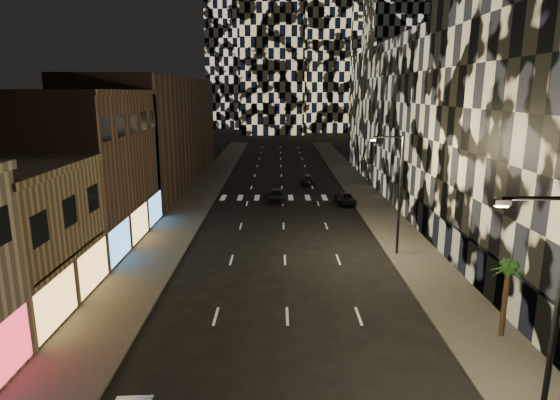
{
  "coord_description": "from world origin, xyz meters",
  "views": [
    {
      "loc": [
        -0.51,
        -3.99,
        12.26
      ],
      "look_at": [
        -0.39,
        22.93,
        6.0
      ],
      "focal_mm": 30.0,
      "sensor_mm": 36.0,
      "label": 1
    }
  ],
  "objects_px": {
    "streetlight_far": "(397,187)",
    "palm_tree": "(508,274)",
    "car_dark_rightlane": "(345,199)",
    "streetlight_near": "(550,309)",
    "car_dark_oncoming": "(308,179)",
    "car_dark_midlane": "(277,195)"
  },
  "relations": [
    {
      "from": "car_dark_oncoming",
      "to": "streetlight_far",
      "type": "bearing_deg",
      "value": 104.41
    },
    {
      "from": "streetlight_far",
      "to": "car_dark_oncoming",
      "type": "height_order",
      "value": "streetlight_far"
    },
    {
      "from": "car_dark_rightlane",
      "to": "car_dark_midlane",
      "type": "bearing_deg",
      "value": 167.92
    },
    {
      "from": "streetlight_far",
      "to": "car_dark_midlane",
      "type": "distance_m",
      "value": 20.71
    },
    {
      "from": "car_dark_oncoming",
      "to": "streetlight_near",
      "type": "bearing_deg",
      "value": 100.44
    },
    {
      "from": "streetlight_far",
      "to": "car_dark_rightlane",
      "type": "xyz_separation_m",
      "value": [
        -1.35,
        16.69,
        -4.77
      ]
    },
    {
      "from": "car_dark_oncoming",
      "to": "car_dark_rightlane",
      "type": "height_order",
      "value": "car_dark_oncoming"
    },
    {
      "from": "streetlight_near",
      "to": "car_dark_oncoming",
      "type": "bearing_deg",
      "value": 95.73
    },
    {
      "from": "streetlight_far",
      "to": "palm_tree",
      "type": "relative_size",
      "value": 2.23
    },
    {
      "from": "car_dark_rightlane",
      "to": "palm_tree",
      "type": "bearing_deg",
      "value": -84.45
    },
    {
      "from": "palm_tree",
      "to": "streetlight_near",
      "type": "bearing_deg",
      "value": -108.17
    },
    {
      "from": "streetlight_near",
      "to": "car_dark_oncoming",
      "type": "distance_m",
      "value": 48.89
    },
    {
      "from": "car_dark_midlane",
      "to": "palm_tree",
      "type": "bearing_deg",
      "value": -63.94
    },
    {
      "from": "car_dark_midlane",
      "to": "streetlight_near",
      "type": "bearing_deg",
      "value": -71.31
    },
    {
      "from": "streetlight_far",
      "to": "car_dark_rightlane",
      "type": "distance_m",
      "value": 17.42
    },
    {
      "from": "car_dark_midlane",
      "to": "car_dark_rightlane",
      "type": "height_order",
      "value": "car_dark_midlane"
    },
    {
      "from": "car_dark_oncoming",
      "to": "palm_tree",
      "type": "height_order",
      "value": "palm_tree"
    },
    {
      "from": "streetlight_near",
      "to": "streetlight_far",
      "type": "relative_size",
      "value": 1.0
    },
    {
      "from": "streetlight_far",
      "to": "car_dark_rightlane",
      "type": "bearing_deg",
      "value": 94.64
    },
    {
      "from": "streetlight_far",
      "to": "car_dark_midlane",
      "type": "bearing_deg",
      "value": 116.55
    },
    {
      "from": "streetlight_far",
      "to": "palm_tree",
      "type": "distance_m",
      "value": 12.79
    },
    {
      "from": "streetlight_near",
      "to": "palm_tree",
      "type": "distance_m",
      "value": 8.21
    }
  ]
}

